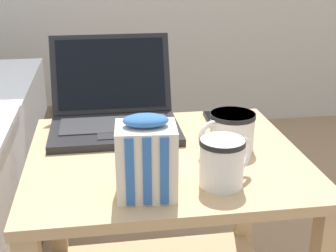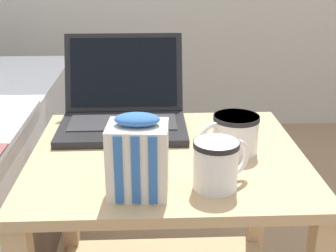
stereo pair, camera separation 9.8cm
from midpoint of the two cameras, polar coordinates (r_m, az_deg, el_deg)
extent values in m
cube|color=tan|center=(1.05, -3.01, -3.93)|extent=(0.61, 0.54, 0.02)
cube|color=tan|center=(1.40, -15.35, -10.42)|extent=(0.04, 0.04, 0.52)
cube|color=tan|center=(1.43, 7.35, -8.97)|extent=(0.04, 0.04, 0.52)
cube|color=black|center=(1.16, -8.86, -0.57)|extent=(0.31, 0.21, 0.02)
cube|color=#2D2D30|center=(1.17, -8.89, 0.19)|extent=(0.27, 0.12, 0.00)
cube|color=#2D2D30|center=(1.10, -8.87, -1.17)|extent=(0.09, 0.05, 0.00)
cube|color=black|center=(1.27, -9.17, 6.28)|extent=(0.31, 0.08, 0.20)
cube|color=black|center=(1.26, -9.17, 6.31)|extent=(0.28, 0.07, 0.17)
cube|color=yellow|center=(1.28, -13.38, 6.96)|extent=(0.04, 0.02, 0.04)
cube|color=orange|center=(1.27, -9.43, 5.15)|extent=(0.05, 0.01, 0.03)
cylinder|color=white|center=(0.89, 3.44, -4.56)|extent=(0.08, 0.08, 0.10)
cylinder|color=black|center=(0.87, 3.50, -2.01)|extent=(0.09, 0.09, 0.01)
cylinder|color=black|center=(0.87, 3.49, -2.55)|extent=(0.08, 0.08, 0.01)
torus|color=white|center=(0.92, 5.54, -3.61)|extent=(0.07, 0.05, 0.08)
cylinder|color=white|center=(1.05, 5.25, -0.80)|extent=(0.10, 0.10, 0.09)
cylinder|color=black|center=(1.03, 5.32, 1.17)|extent=(0.10, 0.10, 0.01)
cylinder|color=black|center=(1.04, 5.30, 0.70)|extent=(0.09, 0.09, 0.01)
torus|color=white|center=(1.02, 2.70, -1.22)|extent=(0.07, 0.03, 0.07)
cube|color=silver|center=(0.85, -5.95, -4.34)|extent=(0.11, 0.10, 0.14)
cube|color=#3366B2|center=(0.81, -8.14, -5.75)|extent=(0.02, 0.00, 0.13)
cube|color=#3366B2|center=(0.81, -6.02, -5.70)|extent=(0.02, 0.00, 0.13)
cube|color=#3366B2|center=(0.81, -3.90, -5.65)|extent=(0.02, 0.00, 0.13)
ellipsoid|color=#3366B2|center=(0.82, -6.16, 0.63)|extent=(0.09, 0.06, 0.02)
cube|color=black|center=(1.22, 4.31, 0.50)|extent=(0.08, 0.15, 0.01)
cube|color=black|center=(1.22, 4.31, 0.72)|extent=(0.07, 0.14, 0.00)
camera|label=1|loc=(0.05, -92.86, -1.08)|focal=50.00mm
camera|label=2|loc=(0.05, 87.14, 1.08)|focal=50.00mm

